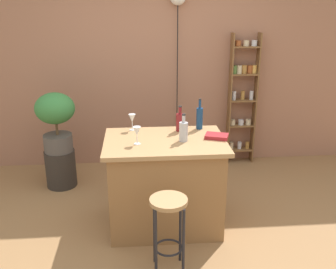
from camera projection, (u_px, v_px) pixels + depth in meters
ground at (168, 241)px, 3.60m from camera, size 12.00×12.00×0.00m
back_wall at (155, 60)px, 4.97m from camera, size 6.40×0.10×2.80m
kitchen_counter at (165, 183)px, 3.73m from camera, size 1.13×0.79×0.90m
bar_stool at (169, 219)px, 3.07m from camera, size 0.30×0.30×0.66m
spice_shelf at (243, 97)px, 5.08m from camera, size 0.36×0.15×1.74m
plant_stool at (61, 168)px, 4.61m from camera, size 0.36×0.36×0.45m
potted_plant at (56, 117)px, 4.40m from camera, size 0.45×0.41×0.70m
bottle_wine_red at (200, 118)px, 3.85m from camera, size 0.07×0.07×0.31m
bottle_vinegar at (184, 131)px, 3.52m from camera, size 0.08×0.08×0.26m
bottle_spirits_clear at (180, 122)px, 3.79m from camera, size 0.08×0.08×0.26m
wine_glass_left at (132, 119)px, 3.82m from camera, size 0.07×0.07×0.16m
wine_glass_center at (137, 132)px, 3.44m from camera, size 0.07×0.07×0.16m
cookbook at (217, 136)px, 3.63m from camera, size 0.25×0.21×0.03m
pendant_globe_light at (178, 0)px, 4.64m from camera, size 0.20×0.20×2.27m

